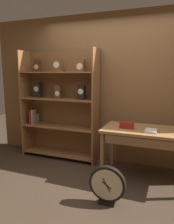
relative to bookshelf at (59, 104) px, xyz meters
The scene contains 7 objects.
ground_plane 1.83m from the bookshelf, 50.90° to the right, with size 10.00×10.00×0.00m, color #3D2D21.
back_wood_panel 1.02m from the bookshelf, 11.91° to the left, with size 4.80×0.05×2.60m, color brown.
bookshelf is the anchor object (origin of this frame).
workbench 1.76m from the bookshelf, 11.90° to the right, with size 1.42×0.69×0.78m.
toolbox_small 1.40m from the bookshelf, 16.11° to the right, with size 0.20×0.11×0.10m, color maroon.
open_repair_manual 1.77m from the bookshelf, 14.99° to the right, with size 0.16×0.22×0.03m, color silver.
round_clock_large 1.89m from the bookshelf, 42.72° to the right, with size 0.45×0.11×0.49m.
Camera 1 is at (0.96, -2.35, 1.60)m, focal length 34.72 mm.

